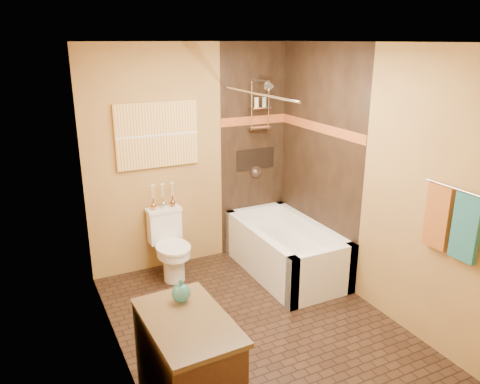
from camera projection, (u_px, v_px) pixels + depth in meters
floor at (253, 322)px, 4.37m from camera, size 3.00×3.00×0.00m
wall_left at (113, 219)px, 3.48m from camera, size 0.02×3.00×2.50m
wall_right at (365, 178)px, 4.49m from camera, size 0.02×3.00×2.50m
wall_back at (192, 158)px, 5.26m from camera, size 2.40×0.02×2.50m
wall_front at (377, 270)px, 2.70m from camera, size 2.40×0.02×2.50m
ceiling at (256, 42)px, 3.59m from camera, size 3.00×3.00×0.00m
alcove_tile_back at (253, 151)px, 5.58m from camera, size 0.85×0.01×2.50m
alcove_tile_right at (318, 161)px, 5.12m from camera, size 0.01×1.50×2.50m
mosaic_band_back at (254, 120)px, 5.45m from camera, size 0.85×0.01×0.10m
mosaic_band_right at (319, 128)px, 5.00m from camera, size 0.01×1.50×0.10m
alcove_niche at (255, 159)px, 5.61m from camera, size 0.50×0.01×0.25m
shower_fixtures at (260, 117)px, 5.36m from camera, size 0.24×0.33×1.16m
curtain_rod at (256, 93)px, 4.55m from camera, size 0.03×1.55×0.03m
towel_bar at (456, 189)px, 3.51m from camera, size 0.02×0.55×0.02m
towel_teal at (466, 228)px, 3.49m from camera, size 0.05×0.22×0.52m
towel_rust at (438, 217)px, 3.71m from camera, size 0.05×0.22×0.52m
sunset_painting at (157, 135)px, 4.98m from camera, size 0.90×0.04×0.70m
vanity_mirror at (139, 222)px, 2.74m from camera, size 0.01×1.00×0.90m
bathtub at (285, 253)px, 5.28m from camera, size 0.80×1.50×0.55m
toilet at (170, 244)px, 5.13m from camera, size 0.38×0.56×0.75m
vanity at (188, 367)px, 3.20m from camera, size 0.55×0.88×0.76m
teal_bottle at (181, 291)px, 3.27m from camera, size 0.15×0.15×0.21m
bud_vases at (163, 195)px, 5.11m from camera, size 0.28×0.06×0.27m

